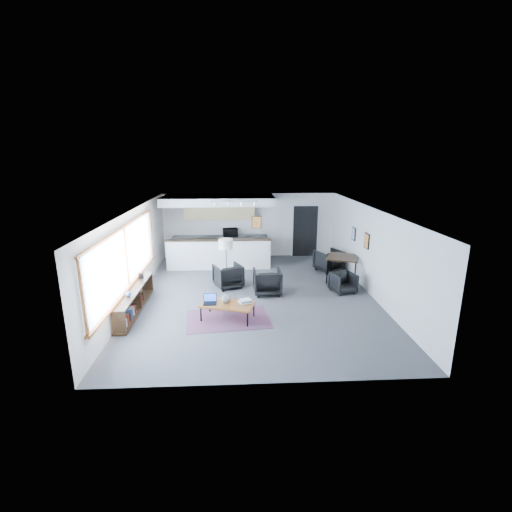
{
  "coord_description": "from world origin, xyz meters",
  "views": [
    {
      "loc": [
        -0.53,
        -10.5,
        4.12
      ],
      "look_at": [
        0.05,
        0.4,
        1.12
      ],
      "focal_mm": 26.0,
      "sensor_mm": 36.0,
      "label": 1
    }
  ],
  "objects_px": {
    "ceramic_pot": "(226,299)",
    "dining_chair_near": "(343,283)",
    "microwave": "(230,231)",
    "dining_chair_far": "(329,261)",
    "dining_table": "(343,259)",
    "book_stack": "(245,301)",
    "laptop": "(210,300)",
    "armchair_right": "(267,281)",
    "armchair_left": "(228,275)",
    "coffee_table": "(228,305)",
    "floor_lamp": "(226,246)"
  },
  "relations": [
    {
      "from": "armchair_left",
      "to": "dining_table",
      "type": "relative_size",
      "value": 0.63
    },
    {
      "from": "laptop",
      "to": "floor_lamp",
      "type": "height_order",
      "value": "floor_lamp"
    },
    {
      "from": "microwave",
      "to": "dining_chair_near",
      "type": "bearing_deg",
      "value": -55.82
    },
    {
      "from": "armchair_right",
      "to": "dining_table",
      "type": "bearing_deg",
      "value": -159.73
    },
    {
      "from": "dining_chair_near",
      "to": "book_stack",
      "type": "bearing_deg",
      "value": -167.46
    },
    {
      "from": "floor_lamp",
      "to": "dining_chair_near",
      "type": "xyz_separation_m",
      "value": [
        3.59,
        -0.67,
        -1.08
      ]
    },
    {
      "from": "armchair_left",
      "to": "coffee_table",
      "type": "bearing_deg",
      "value": 68.31
    },
    {
      "from": "coffee_table",
      "to": "dining_chair_near",
      "type": "height_order",
      "value": "dining_chair_near"
    },
    {
      "from": "dining_table",
      "to": "dining_chair_near",
      "type": "height_order",
      "value": "dining_table"
    },
    {
      "from": "laptop",
      "to": "coffee_table",
      "type": "bearing_deg",
      "value": -6.28
    },
    {
      "from": "armchair_right",
      "to": "microwave",
      "type": "xyz_separation_m",
      "value": [
        -1.17,
        4.04,
        0.71
      ]
    },
    {
      "from": "laptop",
      "to": "armchair_right",
      "type": "distance_m",
      "value": 2.36
    },
    {
      "from": "armchair_left",
      "to": "microwave",
      "type": "height_order",
      "value": "microwave"
    },
    {
      "from": "ceramic_pot",
      "to": "floor_lamp",
      "type": "height_order",
      "value": "floor_lamp"
    },
    {
      "from": "armchair_right",
      "to": "dining_chair_near",
      "type": "height_order",
      "value": "armchair_right"
    },
    {
      "from": "book_stack",
      "to": "dining_chair_near",
      "type": "xyz_separation_m",
      "value": [
        3.05,
        1.72,
        -0.19
      ]
    },
    {
      "from": "coffee_table",
      "to": "dining_chair_near",
      "type": "bearing_deg",
      "value": 43.63
    },
    {
      "from": "dining_table",
      "to": "ceramic_pot",
      "type": "bearing_deg",
      "value": -144.08
    },
    {
      "from": "coffee_table",
      "to": "microwave",
      "type": "xyz_separation_m",
      "value": [
        -0.0,
        5.8,
        0.72
      ]
    },
    {
      "from": "armchair_left",
      "to": "dining_chair_near",
      "type": "distance_m",
      "value": 3.61
    },
    {
      "from": "ceramic_pot",
      "to": "book_stack",
      "type": "bearing_deg",
      "value": -2.96
    },
    {
      "from": "book_stack",
      "to": "armchair_right",
      "type": "height_order",
      "value": "armchair_right"
    },
    {
      "from": "armchair_right",
      "to": "laptop",
      "type": "bearing_deg",
      "value": 44.99
    },
    {
      "from": "microwave",
      "to": "armchair_left",
      "type": "bearing_deg",
      "value": -97.25
    },
    {
      "from": "ceramic_pot",
      "to": "floor_lamp",
      "type": "xyz_separation_m",
      "value": [
        -0.04,
        2.37,
        0.82
      ]
    },
    {
      "from": "ceramic_pot",
      "to": "microwave",
      "type": "distance_m",
      "value": 5.79
    },
    {
      "from": "microwave",
      "to": "dining_chair_far",
      "type": "bearing_deg",
      "value": -34.47
    },
    {
      "from": "dining_table",
      "to": "dining_chair_near",
      "type": "relative_size",
      "value": 2.25
    },
    {
      "from": "ceramic_pot",
      "to": "dining_chair_near",
      "type": "xyz_separation_m",
      "value": [
        3.55,
        1.7,
        -0.26
      ]
    },
    {
      "from": "ceramic_pot",
      "to": "dining_chair_far",
      "type": "xyz_separation_m",
      "value": [
        3.63,
        3.87,
        -0.18
      ]
    },
    {
      "from": "ceramic_pot",
      "to": "dining_table",
      "type": "distance_m",
      "value": 4.73
    },
    {
      "from": "ceramic_pot",
      "to": "floor_lamp",
      "type": "distance_m",
      "value": 2.51
    },
    {
      "from": "coffee_table",
      "to": "microwave",
      "type": "relative_size",
      "value": 2.55
    },
    {
      "from": "laptop",
      "to": "dining_table",
      "type": "height_order",
      "value": "dining_table"
    },
    {
      "from": "dining_table",
      "to": "microwave",
      "type": "xyz_separation_m",
      "value": [
        -3.79,
        2.99,
        0.36
      ]
    },
    {
      "from": "dining_chair_near",
      "to": "dining_chair_far",
      "type": "height_order",
      "value": "dining_chair_far"
    },
    {
      "from": "book_stack",
      "to": "laptop",
      "type": "bearing_deg",
      "value": 178.05
    },
    {
      "from": "dining_table",
      "to": "dining_chair_far",
      "type": "distance_m",
      "value": 1.18
    },
    {
      "from": "laptop",
      "to": "dining_chair_near",
      "type": "height_order",
      "value": "laptop"
    },
    {
      "from": "book_stack",
      "to": "ceramic_pot",
      "type": "bearing_deg",
      "value": 177.04
    },
    {
      "from": "armchair_left",
      "to": "armchair_right",
      "type": "height_order",
      "value": "armchair_right"
    },
    {
      "from": "laptop",
      "to": "dining_chair_near",
      "type": "bearing_deg",
      "value": 23.1
    },
    {
      "from": "floor_lamp",
      "to": "laptop",
      "type": "bearing_deg",
      "value": -98.84
    },
    {
      "from": "laptop",
      "to": "armchair_left",
      "type": "distance_m",
      "value": 2.39
    },
    {
      "from": "coffee_table",
      "to": "armchair_left",
      "type": "distance_m",
      "value": 2.4
    },
    {
      "from": "floor_lamp",
      "to": "dining_chair_far",
      "type": "relative_size",
      "value": 2.14
    },
    {
      "from": "dining_chair_far",
      "to": "microwave",
      "type": "height_order",
      "value": "microwave"
    },
    {
      "from": "ceramic_pot",
      "to": "book_stack",
      "type": "xyz_separation_m",
      "value": [
        0.5,
        -0.03,
        -0.07
      ]
    },
    {
      "from": "laptop",
      "to": "dining_chair_near",
      "type": "relative_size",
      "value": 0.58
    },
    {
      "from": "ceramic_pot",
      "to": "armchair_right",
      "type": "distance_m",
      "value": 2.11
    }
  ]
}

